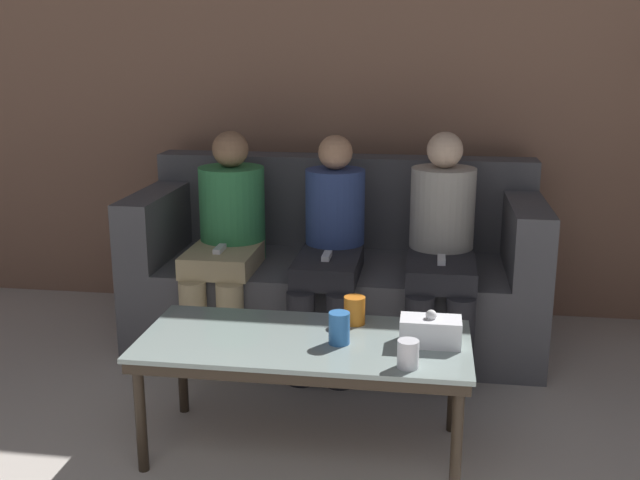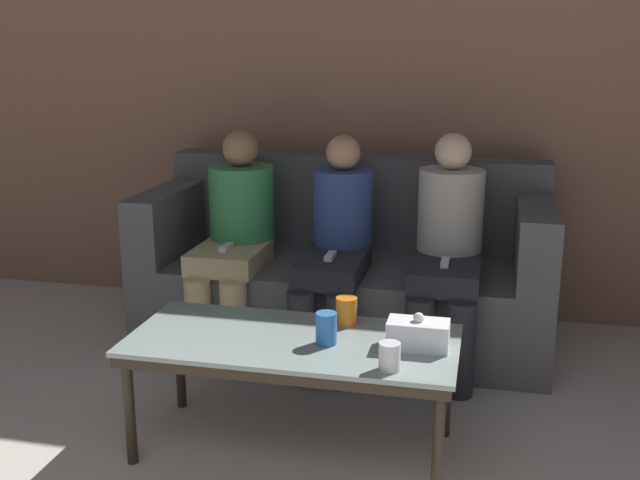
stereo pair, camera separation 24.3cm
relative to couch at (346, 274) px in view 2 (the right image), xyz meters
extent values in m
cube|color=#8C6651|center=(0.00, 0.50, 0.96)|extent=(12.00, 0.06, 2.60)
cube|color=#515156|center=(0.00, -0.06, -0.12)|extent=(2.05, 0.87, 0.44)
cube|color=#515156|center=(0.00, 0.27, 0.34)|extent=(2.05, 0.20, 0.49)
cube|color=#515156|center=(-0.94, -0.06, 0.27)|extent=(0.18, 0.87, 0.34)
cube|color=#515156|center=(0.94, -0.06, 0.27)|extent=(0.18, 0.87, 0.34)
cube|color=#8C9E99|center=(0.03, -1.19, 0.10)|extent=(1.22, 0.56, 0.02)
cube|color=#2D2319|center=(0.03, -1.19, 0.08)|extent=(1.20, 0.55, 0.04)
cylinder|color=#2D2319|center=(-0.53, -1.42, -0.14)|extent=(0.04, 0.04, 0.40)
cylinder|color=#2D2319|center=(0.59, -1.42, -0.14)|extent=(0.04, 0.04, 0.40)
cylinder|color=#2D2319|center=(-0.53, -0.96, -0.14)|extent=(0.04, 0.04, 0.40)
cylinder|color=#2D2319|center=(0.59, -0.96, -0.14)|extent=(0.04, 0.04, 0.40)
cylinder|color=#3372BF|center=(0.16, -1.22, 0.17)|extent=(0.08, 0.08, 0.12)
cylinder|color=orange|center=(0.19, -1.01, 0.17)|extent=(0.08, 0.08, 0.11)
cylinder|color=silver|center=(0.41, -1.39, 0.16)|extent=(0.07, 0.07, 0.10)
cube|color=white|center=(0.49, -1.18, 0.16)|extent=(0.22, 0.12, 0.10)
sphere|color=white|center=(0.49, -1.18, 0.23)|extent=(0.04, 0.04, 0.04)
cylinder|color=tan|center=(-0.62, -0.53, -0.12)|extent=(0.13, 0.13, 0.44)
cylinder|color=tan|center=(-0.44, -0.53, -0.12)|extent=(0.13, 0.13, 0.44)
cube|color=tan|center=(-0.53, -0.32, 0.15)|extent=(0.33, 0.42, 0.10)
cylinder|color=#388E51|center=(-0.53, -0.11, 0.33)|extent=(0.33, 0.33, 0.48)
sphere|color=#997051|center=(-0.53, -0.11, 0.66)|extent=(0.18, 0.18, 0.18)
cube|color=white|center=(-0.53, -0.36, 0.21)|extent=(0.04, 0.12, 0.02)
cylinder|color=#28282D|center=(-0.09, -0.61, -0.12)|extent=(0.13, 0.13, 0.44)
cylinder|color=#28282D|center=(0.09, -0.61, -0.12)|extent=(0.13, 0.13, 0.44)
cube|color=#28282D|center=(0.00, -0.36, 0.15)|extent=(0.30, 0.50, 0.10)
cylinder|color=#334784|center=(0.00, -0.11, 0.33)|extent=(0.30, 0.30, 0.48)
sphere|color=tan|center=(0.00, -0.11, 0.66)|extent=(0.17, 0.17, 0.17)
cube|color=white|center=(0.00, -0.41, 0.21)|extent=(0.04, 0.12, 0.02)
cylinder|color=#28282D|center=(0.44, -0.58, -0.12)|extent=(0.13, 0.13, 0.44)
cylinder|color=#28282D|center=(0.62, -0.58, -0.12)|extent=(0.13, 0.13, 0.44)
cube|color=#28282D|center=(0.53, -0.35, 0.15)|extent=(0.31, 0.47, 0.10)
cylinder|color=#B7B2A8|center=(0.53, -0.11, 0.34)|extent=(0.31, 0.31, 0.50)
sphere|color=beige|center=(0.53, -0.11, 0.68)|extent=(0.17, 0.17, 0.17)
cube|color=white|center=(0.53, -0.39, 0.21)|extent=(0.04, 0.12, 0.02)
camera|label=1|loc=(0.46, -3.74, 1.17)|focal=42.00mm
camera|label=2|loc=(0.70, -3.69, 1.17)|focal=42.00mm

